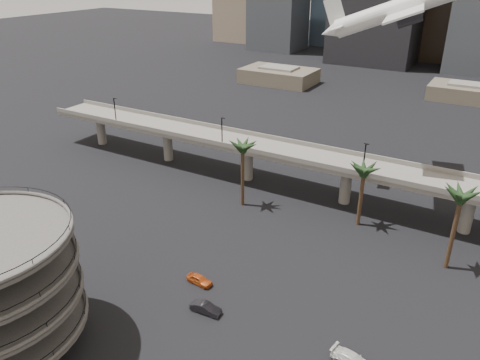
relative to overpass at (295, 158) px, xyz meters
The scene contains 7 objects.
overpass is the anchor object (origin of this frame).
palm_trees 23.10m from the overpass, 19.31° to the right, with size 54.40×18.40×14.00m.
low_buildings 87.69m from the overpass, 85.49° to the left, with size 135.00×27.50×6.80m.
airborne_jet 35.26m from the overpass, 39.77° to the left, with size 33.43×30.53×15.32m.
car_a 36.50m from the overpass, 88.41° to the right, with size 1.66×4.12×1.41m, color #C7551C.
car_b 41.51m from the overpass, 82.50° to the right, with size 1.53×4.39×1.45m, color black.
car_c 47.45m from the overpass, 57.16° to the right, with size 2.12×5.21×1.51m, color white.
Camera 1 is at (34.72, -26.64, 43.49)m, focal length 35.00 mm.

